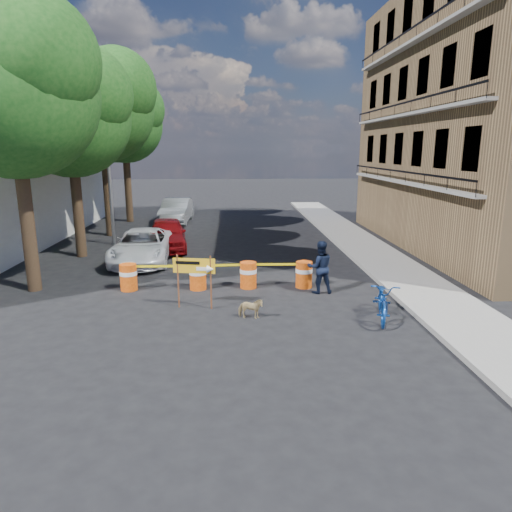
{
  "coord_description": "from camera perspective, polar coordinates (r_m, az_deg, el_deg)",
  "views": [
    {
      "loc": [
        -0.14,
        -13.12,
        4.65
      ],
      "look_at": [
        0.63,
        1.1,
        1.3
      ],
      "focal_mm": 32.0,
      "sensor_mm": 36.0,
      "label": 1
    }
  ],
  "objects": [
    {
      "name": "tree_far",
      "position": [
        30.88,
        -16.06,
        15.66
      ],
      "size": [
        5.04,
        4.8,
        8.84
      ],
      "color": "#332316",
      "rests_on": "ground"
    },
    {
      "name": "sidewalk_east",
      "position": [
        20.66,
        14.85,
        -0.0
      ],
      "size": [
        2.4,
        40.0,
        0.15
      ],
      "primitive_type": "cube",
      "color": "gray",
      "rests_on": "ground"
    },
    {
      "name": "tree_near",
      "position": [
        16.59,
        -27.95,
        17.69
      ],
      "size": [
        5.46,
        5.2,
        9.15
      ],
      "color": "#332316",
      "rests_on": "ground"
    },
    {
      "name": "barrel_mid_left",
      "position": [
        15.54,
        -7.28,
        -2.47
      ],
      "size": [
        0.58,
        0.58,
        0.9
      ],
      "color": "#C33B0B",
      "rests_on": "ground"
    },
    {
      "name": "bicycle",
      "position": [
        13.06,
        15.73,
        -3.14
      ],
      "size": [
        1.02,
        1.29,
        2.16
      ],
      "primitive_type": "imported",
      "rotation": [
        0.0,
        0.0,
        -0.26
      ],
      "color": "#123F95",
      "rests_on": "ground"
    },
    {
      "name": "tree_mid_a",
      "position": [
        21.22,
        -22.12,
        15.98
      ],
      "size": [
        5.25,
        5.0,
        8.68
      ],
      "color": "#332316",
      "rests_on": "ground"
    },
    {
      "name": "tree_mid_b",
      "position": [
        26.05,
        -18.61,
        17.13
      ],
      "size": [
        5.67,
        5.4,
        9.62
      ],
      "color": "#332316",
      "rests_on": "ground"
    },
    {
      "name": "sedan_silver",
      "position": [
        29.84,
        -9.9,
        5.6
      ],
      "size": [
        1.86,
        4.79,
        1.56
      ],
      "primitive_type": "imported",
      "rotation": [
        0.0,
        0.0,
        -0.05
      ],
      "color": "#AAADB1",
      "rests_on": "ground"
    },
    {
      "name": "apartment_building",
      "position": [
        24.39,
        27.75,
        14.96
      ],
      "size": [
        8.0,
        16.0,
        12.0
      ],
      "primitive_type": "cube",
      "color": "#95734B",
      "rests_on": "ground"
    },
    {
      "name": "detour_sign",
      "position": [
        13.49,
        -7.16,
        -1.79
      ],
      "size": [
        1.25,
        0.37,
        1.63
      ],
      "rotation": [
        0.0,
        0.0,
        -0.18
      ],
      "color": "#592D19",
      "rests_on": "ground"
    },
    {
      "name": "sedan_red",
      "position": [
        21.91,
        -11.09,
        2.72
      ],
      "size": [
        2.31,
        4.53,
        1.48
      ],
      "primitive_type": "imported",
      "rotation": [
        0.0,
        0.0,
        0.13
      ],
      "color": "maroon",
      "rests_on": "ground"
    },
    {
      "name": "barrel_far_left",
      "position": [
        15.91,
        -15.65,
        -2.5
      ],
      "size": [
        0.58,
        0.58,
        0.9
      ],
      "color": "#C33B0B",
      "rests_on": "ground"
    },
    {
      "name": "ground",
      "position": [
        13.92,
        -2.38,
        -6.29
      ],
      "size": [
        120.0,
        120.0,
        0.0
      ],
      "primitive_type": "plane",
      "color": "black",
      "rests_on": "ground"
    },
    {
      "name": "dog",
      "position": [
        12.83,
        -0.7,
        -6.58
      ],
      "size": [
        0.76,
        0.44,
        0.6
      ],
      "primitive_type": "imported",
      "rotation": [
        0.0,
        0.0,
        1.4
      ],
      "color": "tan",
      "rests_on": "ground"
    },
    {
      "name": "suv_white",
      "position": [
        19.66,
        -14.0,
        1.2
      ],
      "size": [
        2.38,
        4.96,
        1.36
      ],
      "primitive_type": "imported",
      "rotation": [
        0.0,
        0.0,
        0.02
      ],
      "color": "white",
      "rests_on": "ground"
    },
    {
      "name": "streetlamp",
      "position": [
        23.35,
        -17.88,
        11.95
      ],
      "size": [
        1.25,
        0.18,
        8.0
      ],
      "color": "gray",
      "rests_on": "ground"
    },
    {
      "name": "barrel_far_right",
      "position": [
        15.72,
        6.01,
        -2.25
      ],
      "size": [
        0.58,
        0.58,
        0.9
      ],
      "color": "#C33B0B",
      "rests_on": "ground"
    },
    {
      "name": "barrel_mid_right",
      "position": [
        15.58,
        -0.97,
        -2.32
      ],
      "size": [
        0.58,
        0.58,
        0.9
      ],
      "color": "#C33B0B",
      "rests_on": "ground"
    },
    {
      "name": "pedestrian",
      "position": [
        15.09,
        7.99,
        -1.38
      ],
      "size": [
        0.89,
        0.71,
        1.75
      ],
      "primitive_type": "imported",
      "rotation": [
        0.0,
        0.0,
        3.2
      ],
      "color": "black",
      "rests_on": "ground"
    }
  ]
}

